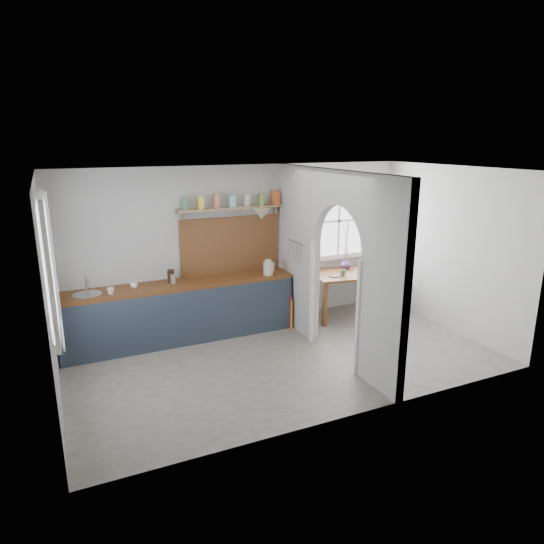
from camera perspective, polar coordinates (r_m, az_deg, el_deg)
name	(u,v)px	position (r m, az deg, el deg)	size (l,w,h in m)	color
floor	(285,359)	(6.91, 1.58, -10.19)	(5.80, 3.20, 0.01)	gray
ceiling	(287,170)	(6.25, 1.76, 11.86)	(5.80, 3.20, 0.01)	#B9B9B8
walls	(286,270)	(6.46, 1.67, 0.27)	(5.81, 3.21, 2.60)	#B9B9B8
partition	(329,253)	(6.80, 6.75, 2.26)	(0.12, 3.20, 2.60)	#B9B9B8
kitchen_window	(47,267)	(5.74, -24.92, 0.49)	(0.10, 1.16, 1.50)	white
nook_window	(339,221)	(8.60, 7.85, 5.98)	(1.76, 0.10, 1.30)	white
counter	(181,311)	(7.54, -10.69, -4.48)	(3.50, 0.60, 0.90)	brown
sink	(88,295)	(7.20, -20.87, -2.56)	(0.40, 0.40, 0.02)	#BABBBE
backsplash	(231,245)	(7.78, -4.86, 3.21)	(1.65, 0.03, 0.90)	brown
shelf	(232,205)	(7.59, -4.75, 7.90)	(1.75, 0.20, 0.21)	tan
pendant_lamp	(262,214)	(7.43, -1.23, 6.83)	(0.26, 0.26, 0.16)	beige
utensil_rail	(296,242)	(7.47, 2.80, 3.52)	(0.02, 0.02, 0.50)	#BABBBE
dining_table	(348,294)	(8.48, 8.94, -2.62)	(1.25, 0.83, 0.78)	brown
chair_left	(302,297)	(8.06, 3.55, -2.92)	(0.42, 0.42, 0.91)	white
chair_right	(388,286)	(9.06, 13.48, -1.58)	(0.37, 0.37, 0.81)	white
kettle	(268,267)	(7.67, -0.45, 0.58)	(0.21, 0.16, 0.25)	beige
mug_a	(111,291)	(7.09, -18.46, -2.13)	(0.10, 0.10, 0.09)	silver
mug_b	(134,285)	(7.28, -15.93, -1.52)	(0.11, 0.11, 0.08)	white
knife_block	(171,276)	(7.43, -11.80, -0.47)	(0.09, 0.12, 0.19)	black
jar	(173,279)	(7.37, -11.53, -0.79)	(0.09, 0.09, 0.14)	gray
towel_magenta	(291,313)	(7.86, 2.21, -4.79)	(0.02, 0.03, 0.57)	#A41049
towel_orange	(291,315)	(7.84, 2.31, -5.03)	(0.02, 0.03, 0.50)	orange
bowl	(366,271)	(8.40, 11.02, 0.12)	(0.27, 0.27, 0.07)	silver
table_cup	(343,273)	(8.16, 8.34, -0.07)	(0.11, 0.11, 0.10)	#5A7558
plate	(334,276)	(8.11, 7.32, -0.45)	(0.19, 0.19, 0.02)	#2E2929
vase	(345,264)	(8.57, 8.64, 0.96)	(0.18, 0.18, 0.19)	#4B2950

